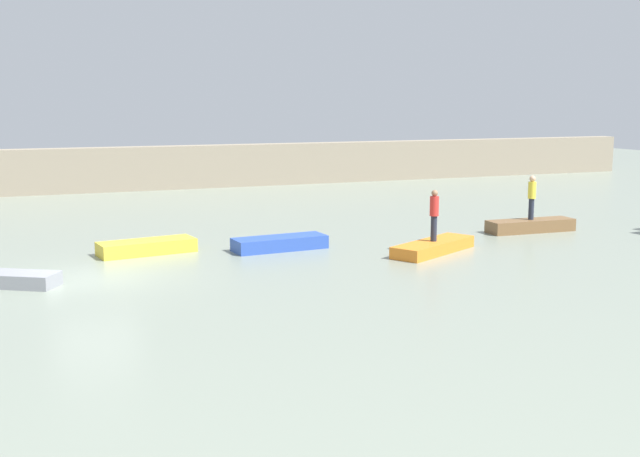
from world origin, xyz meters
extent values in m
plane|color=gray|center=(0.00, 0.00, 0.00)|extent=(120.00, 120.00, 0.00)
cube|color=gray|center=(0.00, 23.13, 1.30)|extent=(80.00, 1.20, 2.59)
cube|color=gray|center=(-2.52, 0.07, 0.20)|extent=(3.20, 2.48, 0.41)
cube|color=gold|center=(2.12, 3.39, 0.24)|extent=(3.49, 1.68, 0.48)
cube|color=#2B4CAD|center=(6.72, 2.35, 0.24)|extent=(3.49, 1.40, 0.48)
cube|color=orange|center=(11.61, -0.19, 0.21)|extent=(3.94, 2.86, 0.42)
cube|color=brown|center=(17.53, 2.21, 0.25)|extent=(3.77, 1.12, 0.51)
cylinder|color=#232838|center=(11.61, -0.19, 0.87)|extent=(0.22, 0.22, 0.91)
cylinder|color=red|center=(11.61, -0.19, 1.67)|extent=(0.32, 0.32, 0.69)
sphere|color=#936B4C|center=(11.61, -0.19, 2.13)|extent=(0.23, 0.23, 0.23)
cylinder|color=#232838|center=(17.53, 2.21, 0.94)|extent=(0.22, 0.22, 0.87)
cylinder|color=yellow|center=(17.53, 2.21, 1.72)|extent=(0.32, 0.32, 0.68)
sphere|color=tan|center=(17.53, 2.21, 2.19)|extent=(0.25, 0.25, 0.25)
camera|label=1|loc=(-2.10, -23.92, 5.40)|focal=43.72mm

